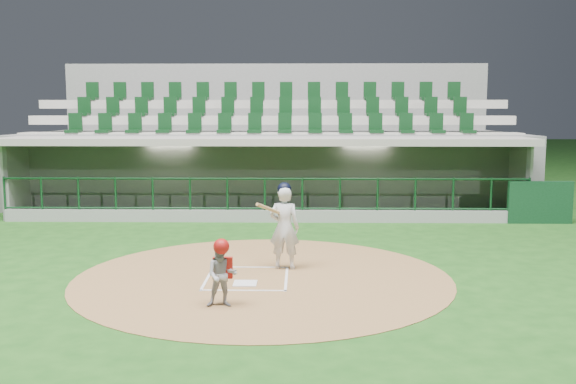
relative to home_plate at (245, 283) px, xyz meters
name	(u,v)px	position (x,y,z in m)	size (l,w,h in m)	color
ground	(248,275)	(0.00, 0.70, -0.02)	(120.00, 120.00, 0.00)	#184413
dirt_circle	(263,277)	(0.30, 0.50, -0.02)	(7.20, 7.20, 0.01)	brown
home_plate	(245,283)	(0.00, 0.00, 0.00)	(0.43, 0.43, 0.02)	silver
batter_box_chalk	(247,278)	(0.00, 0.40, 0.00)	(1.55, 1.80, 0.01)	white
dugout_structure	(273,182)	(0.14, 8.53, 0.94)	(16.40, 3.70, 3.00)	gray
seating_deck	(272,159)	(0.00, 11.61, 1.40)	(17.00, 6.72, 5.15)	slate
batter	(284,226)	(0.69, 1.19, 0.87)	(0.87, 0.89, 1.75)	silver
catcher	(222,273)	(-0.26, -1.36, 0.55)	(0.53, 0.43, 1.12)	#98989E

